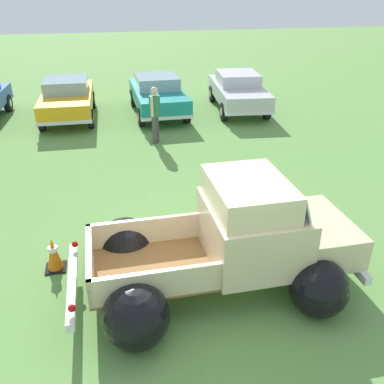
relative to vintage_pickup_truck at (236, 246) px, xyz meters
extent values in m
plane|color=#609347|center=(-0.39, 0.00, -0.76)|extent=(80.00, 80.00, 0.00)
cylinder|color=black|center=(1.05, 0.88, -0.38)|extent=(0.76, 0.23, 0.76)
cylinder|color=silver|center=(1.05, 0.88, -0.38)|extent=(0.34, 0.24, 0.34)
cylinder|color=black|center=(1.07, -0.86, -0.38)|extent=(0.76, 0.23, 0.76)
cylinder|color=silver|center=(1.07, -0.86, -0.38)|extent=(0.34, 0.24, 0.34)
cylinder|color=black|center=(-1.75, 0.85, -0.38)|extent=(0.76, 0.23, 0.76)
cylinder|color=silver|center=(-1.75, 0.85, -0.38)|extent=(0.34, 0.24, 0.34)
cylinder|color=black|center=(-1.73, -0.89, -0.38)|extent=(0.76, 0.23, 0.76)
cylinder|color=silver|center=(-1.73, -0.89, -0.38)|extent=(0.34, 0.24, 0.34)
sphere|color=black|center=(-1.75, 0.90, -0.32)|extent=(0.97, 0.97, 0.96)
sphere|color=black|center=(-1.73, -0.94, -0.32)|extent=(0.97, 0.97, 0.96)
cube|color=olive|center=(-1.34, -0.02, -0.22)|extent=(2.07, 1.56, 0.04)
cube|color=beige|center=(-1.35, 0.71, 0.01)|extent=(2.05, 0.10, 0.50)
cube|color=beige|center=(-1.33, -0.75, 0.01)|extent=(2.05, 0.10, 0.50)
cube|color=beige|center=(-0.35, 0.00, 0.01)|extent=(0.10, 1.54, 0.50)
cube|color=beige|center=(-2.32, -0.03, 0.01)|extent=(0.10, 1.54, 0.50)
cube|color=beige|center=(0.26, 0.00, 0.24)|extent=(1.47, 1.72, 0.95)
cube|color=beige|center=(0.16, 0.00, 0.94)|extent=(1.17, 1.55, 0.45)
cube|color=#8CADB7|center=(0.81, 0.01, 0.92)|extent=(0.17, 1.46, 0.38)
cube|color=beige|center=(1.31, 0.02, 0.04)|extent=(1.27, 1.63, 0.55)
sphere|color=black|center=(1.05, 0.91, -0.34)|extent=(0.93, 0.93, 0.92)
sphere|color=black|center=(1.07, -0.89, -0.34)|extent=(0.93, 0.93, 0.92)
cube|color=silver|center=(-2.63, -0.03, -0.30)|extent=(0.14, 1.98, 0.14)
cube|color=silver|center=(1.85, 0.02, -0.30)|extent=(0.14, 1.98, 0.14)
sphere|color=red|center=(-2.60, 0.76, -0.12)|extent=(0.11, 0.11, 0.11)
sphere|color=red|center=(-2.58, -0.82, -0.12)|extent=(0.11, 0.11, 0.11)
cylinder|color=black|center=(-5.59, 11.93, -0.43)|extent=(0.23, 0.67, 0.66)
cylinder|color=silver|center=(-5.59, 11.93, -0.43)|extent=(0.23, 0.31, 0.30)
cylinder|color=black|center=(-2.41, 9.14, -0.43)|extent=(0.21, 0.66, 0.66)
cylinder|color=silver|center=(-2.41, 9.14, -0.43)|extent=(0.22, 0.30, 0.30)
cylinder|color=black|center=(-4.04, 9.17, -0.43)|extent=(0.21, 0.66, 0.66)
cylinder|color=silver|center=(-4.04, 9.17, -0.43)|extent=(0.22, 0.30, 0.30)
cylinder|color=black|center=(-2.36, 11.78, -0.43)|extent=(0.21, 0.66, 0.66)
cylinder|color=silver|center=(-2.36, 11.78, -0.43)|extent=(0.22, 0.30, 0.30)
cylinder|color=black|center=(-3.99, 11.82, -0.43)|extent=(0.21, 0.66, 0.66)
cylinder|color=silver|center=(-3.99, 11.82, -0.43)|extent=(0.22, 0.30, 0.30)
cube|color=#F2A819|center=(-3.20, 10.48, -0.05)|extent=(1.84, 4.17, 0.55)
cube|color=#8CADB7|center=(-3.20, 10.64, 0.45)|extent=(1.55, 1.77, 0.45)
cube|color=silver|center=(-3.16, 12.51, -0.31)|extent=(1.81, 0.14, 0.12)
cube|color=silver|center=(-3.24, 8.45, -0.31)|extent=(1.81, 0.14, 0.12)
cylinder|color=black|center=(0.98, 9.03, -0.43)|extent=(0.21, 0.66, 0.66)
cylinder|color=silver|center=(0.98, 9.03, -0.43)|extent=(0.22, 0.30, 0.30)
cylinder|color=black|center=(-0.66, 9.00, -0.43)|extent=(0.21, 0.66, 0.66)
cylinder|color=silver|center=(-0.66, 9.00, -0.43)|extent=(0.22, 0.30, 0.30)
cylinder|color=black|center=(0.93, 11.75, -0.43)|extent=(0.21, 0.66, 0.66)
cylinder|color=silver|center=(0.93, 11.75, -0.43)|extent=(0.22, 0.30, 0.30)
cylinder|color=black|center=(-0.71, 11.72, -0.43)|extent=(0.21, 0.66, 0.66)
cylinder|color=silver|center=(-0.71, 11.72, -0.43)|extent=(0.22, 0.30, 0.30)
cube|color=teal|center=(0.14, 10.37, -0.05)|extent=(1.84, 4.29, 0.55)
cube|color=#8CADB7|center=(0.13, 10.55, 0.45)|extent=(1.55, 1.82, 0.45)
cube|color=silver|center=(0.10, 12.47, -0.31)|extent=(1.82, 0.13, 0.12)
cube|color=silver|center=(0.17, 8.28, -0.31)|extent=(1.82, 0.13, 0.12)
cylinder|color=black|center=(3.98, 8.87, -0.43)|extent=(0.26, 0.68, 0.66)
cylinder|color=silver|center=(3.98, 8.87, -0.43)|extent=(0.24, 0.32, 0.30)
cylinder|color=black|center=(2.38, 9.03, -0.43)|extent=(0.26, 0.68, 0.66)
cylinder|color=silver|center=(2.38, 9.03, -0.43)|extent=(0.24, 0.32, 0.30)
cylinder|color=black|center=(4.25, 11.60, -0.43)|extent=(0.26, 0.68, 0.66)
cylinder|color=silver|center=(4.25, 11.60, -0.43)|extent=(0.24, 0.32, 0.30)
cylinder|color=black|center=(2.64, 11.75, -0.43)|extent=(0.26, 0.68, 0.66)
cylinder|color=silver|center=(2.64, 11.75, -0.43)|extent=(0.24, 0.32, 0.30)
cube|color=silver|center=(3.31, 10.31, -0.05)|extent=(2.14, 4.43, 0.55)
cube|color=silver|center=(3.33, 10.48, 0.45)|extent=(1.66, 1.93, 0.45)
cube|color=silver|center=(3.52, 12.40, -0.31)|extent=(1.79, 0.27, 0.12)
cube|color=silver|center=(3.11, 8.22, -0.31)|extent=(1.79, 0.27, 0.12)
cylinder|color=#4C4742|center=(-0.42, 7.12, -0.33)|extent=(0.20, 0.20, 0.86)
cylinder|color=#4C4742|center=(-0.34, 7.27, -0.33)|extent=(0.20, 0.20, 0.86)
cylinder|color=#2D724C|center=(-0.38, 7.20, 0.42)|extent=(0.46, 0.46, 0.64)
cylinder|color=beige|center=(-0.49, 7.00, 0.46)|extent=(0.12, 0.12, 0.61)
cylinder|color=beige|center=(-0.28, 7.39, 0.46)|extent=(0.12, 0.12, 0.61)
sphere|color=beige|center=(-0.38, 7.20, 0.89)|extent=(0.32, 0.32, 0.23)
cube|color=black|center=(-3.01, 1.04, -0.74)|extent=(0.36, 0.36, 0.03)
cone|color=orange|center=(-3.01, 1.04, -0.43)|extent=(0.28, 0.28, 0.60)
cylinder|color=white|center=(-3.01, 1.04, -0.34)|extent=(0.17, 0.17, 0.08)
camera|label=1|loc=(-1.88, -5.43, 3.87)|focal=39.14mm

